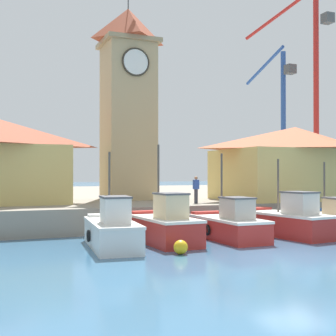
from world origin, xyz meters
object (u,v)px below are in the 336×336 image
(warehouse_right, at_px, (295,162))
(fishing_boat_far_left, at_px, (112,230))
(fishing_boat_left_outer, at_px, (164,226))
(fishing_boat_center, at_px, (332,221))
(port_crane_near, at_px, (313,109))
(mooring_buoy, at_px, (181,247))
(fishing_boat_left_inner, at_px, (229,225))
(fishing_boat_mid_left, at_px, (288,221))
(clock_tower, at_px, (128,99))
(dock_worker_near_tower, at_px, (196,189))
(port_crane_far, at_px, (282,135))

(warehouse_right, bearing_deg, fishing_boat_far_left, -153.63)
(warehouse_right, bearing_deg, fishing_boat_left_outer, -150.72)
(fishing_boat_center, distance_m, port_crane_near, 26.00)
(mooring_buoy, bearing_deg, fishing_boat_far_left, 130.19)
(fishing_boat_left_inner, xyz_separation_m, port_crane_near, (20.93, 19.43, 9.10))
(fishing_boat_mid_left, xyz_separation_m, clock_tower, (-4.93, 11.37, 7.57))
(fishing_boat_far_left, height_order, port_crane_near, port_crane_near)
(fishing_boat_center, height_order, dock_worker_near_tower, fishing_boat_center)
(port_crane_far, bearing_deg, fishing_boat_center, -120.41)
(fishing_boat_center, bearing_deg, fishing_boat_mid_left, -176.50)
(fishing_boat_mid_left, height_order, port_crane_near, port_crane_near)
(fishing_boat_left_inner, distance_m, port_crane_near, 29.98)
(port_crane_near, bearing_deg, clock_tower, -159.98)
(warehouse_right, bearing_deg, fishing_boat_left_inner, -142.50)
(warehouse_right, relative_size, mooring_buoy, 19.08)
(fishing_boat_mid_left, relative_size, port_crane_far, 0.33)
(port_crane_near, xyz_separation_m, mooring_buoy, (-24.70, -22.29, -9.52))
(fishing_boat_mid_left, bearing_deg, warehouse_right, 50.56)
(port_crane_far, bearing_deg, fishing_boat_left_inner, -130.28)
(warehouse_right, relative_size, dock_worker_near_tower, 6.68)
(fishing_boat_left_outer, xyz_separation_m, clock_tower, (1.71, 11.14, 7.56))
(fishing_boat_far_left, distance_m, mooring_buoy, 3.30)
(clock_tower, distance_m, port_crane_near, 24.03)
(warehouse_right, bearing_deg, mooring_buoy, -142.56)
(fishing_boat_mid_left, xyz_separation_m, port_crane_near, (17.61, 19.58, 9.03))
(port_crane_near, bearing_deg, fishing_boat_far_left, -143.56)
(fishing_boat_left_outer, height_order, port_crane_far, port_crane_far)
(fishing_boat_far_left, distance_m, port_crane_far, 36.25)
(fishing_boat_far_left, xyz_separation_m, port_crane_near, (26.81, 19.79, 9.05))
(fishing_boat_mid_left, distance_m, fishing_boat_center, 2.92)
(warehouse_right, distance_m, port_crane_near, 17.83)
(fishing_boat_far_left, xyz_separation_m, fishing_boat_left_inner, (5.87, 0.37, -0.05))
(fishing_boat_left_outer, relative_size, fishing_boat_left_inner, 0.96)
(fishing_boat_left_inner, relative_size, dock_worker_near_tower, 3.07)
(port_crane_near, bearing_deg, fishing_boat_left_outer, -141.41)
(fishing_boat_center, distance_m, warehouse_right, 8.47)
(fishing_boat_left_outer, relative_size, port_crane_near, 0.22)
(fishing_boat_mid_left, bearing_deg, mooring_buoy, -159.05)
(port_crane_far, relative_size, mooring_buoy, 28.42)
(fishing_boat_center, xyz_separation_m, mooring_buoy, (-10.00, -2.89, -0.38))
(warehouse_right, height_order, port_crane_near, port_crane_near)
(fishing_boat_far_left, distance_m, fishing_boat_left_inner, 5.88)
(fishing_boat_mid_left, bearing_deg, fishing_boat_far_left, -178.65)
(warehouse_right, distance_m, dock_worker_near_tower, 8.71)
(clock_tower, xyz_separation_m, mooring_buoy, (-2.16, -14.08, -8.06))
(clock_tower, xyz_separation_m, port_crane_near, (22.53, 8.21, 1.46))
(fishing_boat_far_left, distance_m, warehouse_right, 17.30)
(fishing_boat_left_outer, relative_size, fishing_boat_mid_left, 0.90)
(port_crane_near, height_order, port_crane_far, port_crane_near)
(fishing_boat_left_outer, bearing_deg, mooring_buoy, -98.78)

